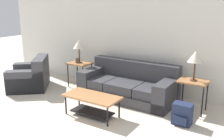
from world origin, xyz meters
The scene contains 10 objects.
wall_back centered at (0.00, 4.35, 1.30)m, with size 8.91×0.06×2.60m.
couch centered at (-0.06, 3.68, 0.29)m, with size 2.19×1.01×0.82m.
armchair centered at (-2.52, 2.98, 0.29)m, with size 1.37×1.40×0.80m.
coffee_table centered at (-0.18, 2.46, 0.31)m, with size 1.10×0.52×0.41m.
side_table_left centered at (-1.50, 3.71, 0.57)m, with size 0.57×0.45×0.64m.
side_table_right centered at (1.38, 3.71, 0.57)m, with size 0.57×0.45×0.64m.
table_lamp_left centered at (-1.50, 3.71, 1.11)m, with size 0.30×0.30×0.59m.
table_lamp_right centered at (1.38, 3.71, 1.11)m, with size 0.30×0.30×0.59m.
backpack centered at (1.39, 3.04, 0.19)m, with size 0.33×0.31×0.39m.
picture_frame centered at (-1.51, 3.64, 0.71)m, with size 0.10×0.04×0.13m.
Camera 1 is at (2.51, -1.12, 2.11)m, focal length 40.00 mm.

